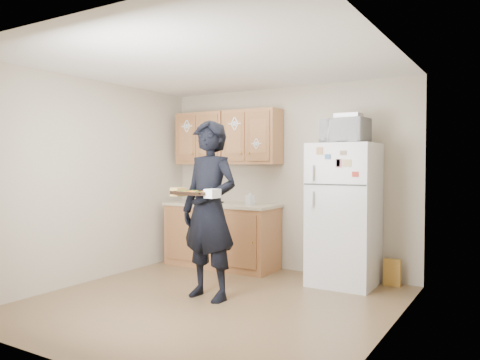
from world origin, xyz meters
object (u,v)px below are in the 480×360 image
(baking_tray, at_px, (195,194))
(microwave, at_px, (345,131))
(refrigerator, at_px, (344,214))
(person, at_px, (209,210))
(dish_rack, at_px, (208,198))

(baking_tray, relative_size, microwave, 0.79)
(refrigerator, bearing_deg, person, -128.58)
(baking_tray, distance_m, dish_rack, 1.89)
(baking_tray, height_order, microwave, microwave)
(baking_tray, distance_m, microwave, 2.00)
(refrigerator, height_order, dish_rack, refrigerator)
(person, relative_size, microwave, 3.66)
(refrigerator, xyz_separation_m, dish_rack, (-2.00, -0.01, 0.12))
(person, bearing_deg, dish_rack, 131.84)
(refrigerator, distance_m, person, 1.69)
(baking_tray, xyz_separation_m, dish_rack, (-0.98, 1.61, -0.18))
(refrigerator, height_order, person, person)
(dish_rack, bearing_deg, microwave, -1.28)
(refrigerator, bearing_deg, baking_tray, -122.25)
(refrigerator, distance_m, baking_tray, 1.94)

